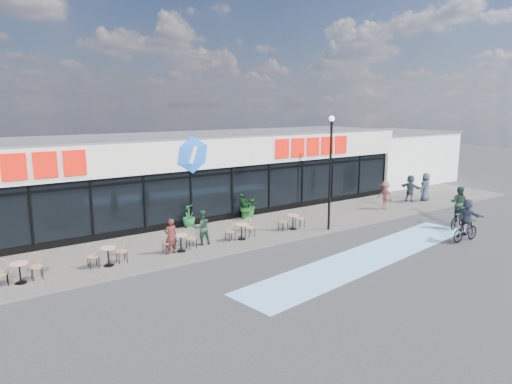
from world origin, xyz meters
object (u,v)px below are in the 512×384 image
cyclist_a (466,223)px  cyclist_b (458,212)px  potted_plant_right (249,205)px  patron_right (202,227)px  potted_plant_mid (245,208)px  potted_plant_left (189,216)px  pedestrian_a (385,195)px  patron_left (171,236)px  lamp_post (330,164)px  pedestrian_c (426,187)px  pedestrian_b (410,188)px

cyclist_a → cyclist_b: cyclist_b is taller
potted_plant_right → patron_right: 5.44m
potted_plant_mid → patron_right: patron_right is taller
potted_plant_left → pedestrian_a: (11.53, -2.96, 0.22)m
patron_right → potted_plant_mid: bearing=-139.6°
potted_plant_left → patron_right: bearing=-106.0°
pedestrian_a → cyclist_a: bearing=-19.6°
patron_left → lamp_post: bearing=177.3°
pedestrian_c → cyclist_a: cyclist_a is taller
pedestrian_a → pedestrian_b: bearing=96.5°
potted_plant_left → pedestrian_b: 14.77m
potted_plant_left → cyclist_a: (9.52, -9.31, 0.20)m
pedestrian_c → cyclist_b: size_ratio=0.84×
cyclist_b → lamp_post: bearing=151.2°
potted_plant_left → cyclist_b: bearing=-33.8°
potted_plant_left → pedestrian_b: size_ratio=0.70×
potted_plant_right → pedestrian_b: size_ratio=0.78×
potted_plant_mid → patron_right: (-4.15, -2.82, 0.18)m
potted_plant_mid → cyclist_a: 11.05m
potted_plant_left → potted_plant_right: (3.68, -0.01, 0.07)m
potted_plant_left → cyclist_a: bearing=-44.4°
lamp_post → patron_left: bearing=172.6°
pedestrian_b → pedestrian_c: (1.07, -0.39, 0.04)m
pedestrian_a → cyclist_b: cyclist_b is taller
pedestrian_a → pedestrian_b: pedestrian_b is taller
potted_plant_left → potted_plant_right: bearing=-0.2°
potted_plant_left → patron_right: (-0.86, -3.01, 0.18)m
potted_plant_mid → patron_right: bearing=-145.8°
potted_plant_mid → pedestrian_c: (12.34, -2.71, 0.31)m
pedestrian_c → pedestrian_a: bearing=-9.0°
pedestrian_b → cyclist_a: (-5.04, -6.81, -0.06)m
potted_plant_mid → potted_plant_right: size_ratio=0.89×
lamp_post → potted_plant_left: size_ratio=4.64×
potted_plant_right → lamp_post: bearing=-67.2°
pedestrian_a → patron_right: bearing=-91.8°
potted_plant_mid → cyclist_b: 11.12m
cyclist_a → cyclist_b: 2.55m
potted_plant_left → patron_right: patron_right is taller
patron_left → cyclist_b: bearing=167.5°
potted_plant_mid → pedestrian_c: size_ratio=0.66×
lamp_post → pedestrian_b: lamp_post is taller
potted_plant_mid → potted_plant_right: bearing=23.9°
pedestrian_c → lamp_post: bearing=-1.3°
patron_left → patron_right: patron_right is taller
lamp_post → pedestrian_c: size_ratio=3.09×
patron_left → pedestrian_c: bearing=-173.8°
lamp_post → pedestrian_c: (10.10, 1.52, -2.40)m
potted_plant_left → patron_left: 4.21m
potted_plant_left → potted_plant_right: potted_plant_right is taller
patron_left → patron_right: size_ratio=0.95×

